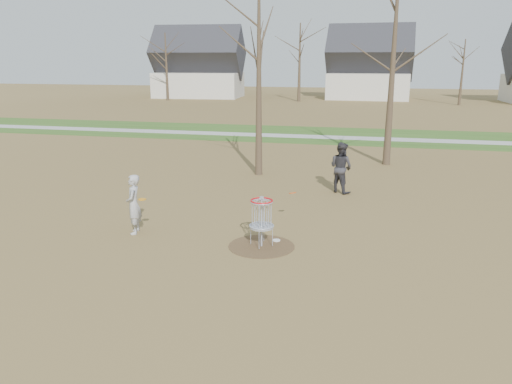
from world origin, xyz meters
TOP-DOWN VIEW (x-y plane):
  - ground at (0.00, 0.00)m, footprint 160.00×160.00m
  - green_band at (0.00, 21.00)m, footprint 160.00×8.00m
  - footpath at (0.00, 20.00)m, footprint 160.00×1.50m
  - dirt_circle at (0.00, 0.00)m, footprint 1.80×1.80m
  - player_standing at (-3.81, 0.22)m, footprint 0.58×0.72m
  - player_throwing at (1.68, 6.23)m, footprint 1.18×1.12m
  - disc_grounded at (0.32, 0.49)m, footprint 0.22×0.22m
  - discs_in_play at (-1.37, 1.10)m, footprint 4.16×2.28m
  - disc_golf_basket at (0.00, 0.00)m, footprint 0.64×0.64m
  - bare_trees at (1.78, 35.79)m, footprint 52.62×44.98m
  - houses_row at (4.32, 52.56)m, footprint 56.51×10.01m

SIDE VIEW (x-z plane):
  - ground at x=0.00m, z-range 0.00..0.00m
  - green_band at x=0.00m, z-range 0.00..0.01m
  - dirt_circle at x=0.00m, z-range 0.00..0.01m
  - footpath at x=0.00m, z-range 0.01..0.02m
  - disc_grounded at x=0.32m, z-range 0.01..0.03m
  - player_standing at x=-3.81m, z-range 0.00..1.73m
  - disc_golf_basket at x=0.00m, z-range 0.24..1.59m
  - player_throwing at x=1.68m, z-range 0.00..1.92m
  - discs_in_play at x=-1.37m, z-range 0.95..1.12m
  - houses_row at x=4.32m, z-range -0.11..7.15m
  - bare_trees at x=1.78m, z-range 0.85..9.85m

